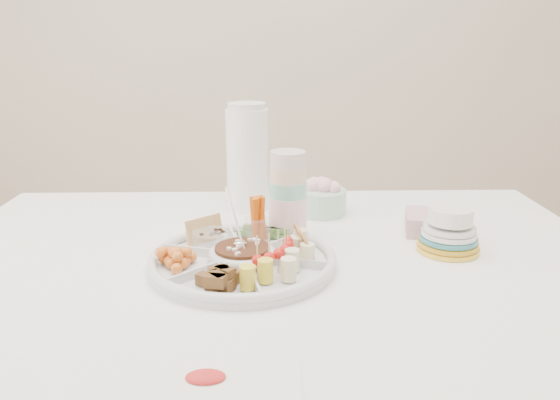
{
  "coord_description": "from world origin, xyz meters",
  "views": [
    {
      "loc": [
        -0.01,
        -1.1,
        1.22
      ],
      "look_at": [
        0.02,
        0.04,
        0.87
      ],
      "focal_mm": 35.0,
      "sensor_mm": 36.0,
      "label": 1
    }
  ],
  "objects": [
    {
      "name": "wall_back",
      "position": [
        0.0,
        2.0,
        1.35
      ],
      "size": [
        4.0,
        0.02,
        2.7
      ],
      "primitive_type": "cube",
      "color": "beige",
      "rests_on": "ground"
    },
    {
      "name": "party_tray",
      "position": [
        -0.06,
        -0.06,
        0.78
      ],
      "size": [
        0.48,
        0.48,
        0.04
      ],
      "primitive_type": "cylinder",
      "rotation": [
        0.0,
        0.0,
        -0.3
      ],
      "color": "silver",
      "rests_on": "dining_table"
    },
    {
      "name": "bean_dip",
      "position": [
        -0.06,
        -0.06,
        0.79
      ],
      "size": [
        0.14,
        0.14,
        0.04
      ],
      "primitive_type": "cylinder",
      "rotation": [
        0.0,
        0.0,
        -0.3
      ],
      "color": "#4A260D",
      "rests_on": "party_tray"
    },
    {
      "name": "tortillas",
      "position": [
        0.06,
        -0.03,
        0.8
      ],
      "size": [
        0.11,
        0.11,
        0.05
      ],
      "primitive_type": null,
      "rotation": [
        0.0,
        0.0,
        -0.3
      ],
      "color": "#936339",
      "rests_on": "party_tray"
    },
    {
      "name": "carrot_cucumber",
      "position": [
        -0.03,
        0.07,
        0.82
      ],
      "size": [
        0.15,
        0.15,
        0.11
      ],
      "primitive_type": null,
      "rotation": [
        0.0,
        0.0,
        -0.3
      ],
      "color": "#D25408",
      "rests_on": "party_tray"
    },
    {
      "name": "pita_raisins",
      "position": [
        -0.15,
        0.04,
        0.8
      ],
      "size": [
        0.14,
        0.14,
        0.06
      ],
      "primitive_type": null,
      "rotation": [
        0.0,
        0.0,
        -0.3
      ],
      "color": "tan",
      "rests_on": "party_tray"
    },
    {
      "name": "cherries",
      "position": [
        -0.19,
        -0.09,
        0.79
      ],
      "size": [
        0.12,
        0.12,
        0.04
      ],
      "primitive_type": null,
      "rotation": [
        0.0,
        0.0,
        -0.3
      ],
      "color": "#F89B40",
      "rests_on": "party_tray"
    },
    {
      "name": "granola_chunks",
      "position": [
        -0.1,
        -0.18,
        0.79
      ],
      "size": [
        0.12,
        0.12,
        0.04
      ],
      "primitive_type": null,
      "rotation": [
        0.0,
        0.0,
        -0.3
      ],
      "color": "#503420",
      "rests_on": "party_tray"
    },
    {
      "name": "banana_tomato",
      "position": [
        0.02,
        -0.15,
        0.82
      ],
      "size": [
        0.12,
        0.12,
        0.08
      ],
      "primitive_type": null,
      "rotation": [
        0.0,
        0.0,
        -0.3
      ],
      "color": "#F9E593",
      "rests_on": "party_tray"
    },
    {
      "name": "cup_stack",
      "position": [
        0.04,
        0.1,
        0.88
      ],
      "size": [
        0.11,
        0.11,
        0.25
      ],
      "primitive_type": "cylinder",
      "rotation": [
        0.0,
        0.0,
        -0.32
      ],
      "color": "#A1BF9C",
      "rests_on": "dining_table"
    },
    {
      "name": "thermos",
      "position": [
        -0.06,
        0.35,
        0.91
      ],
      "size": [
        0.13,
        0.13,
        0.3
      ],
      "primitive_type": "cylinder",
      "rotation": [
        0.0,
        0.0,
        0.12
      ],
      "color": "white",
      "rests_on": "dining_table"
    },
    {
      "name": "flower_bowl",
      "position": [
        0.13,
        0.29,
        0.81
      ],
      "size": [
        0.16,
        0.16,
        0.1
      ],
      "primitive_type": "cylinder",
      "rotation": [
        0.0,
        0.0,
        -0.2
      ],
      "color": "#9FB5AB",
      "rests_on": "dining_table"
    },
    {
      "name": "napkin_stack",
      "position": [
        0.4,
        0.14,
        0.78
      ],
      "size": [
        0.17,
        0.15,
        0.05
      ],
      "primitive_type": "cube",
      "rotation": [
        0.0,
        0.0,
        -0.21
      ],
      "color": "#CA9BA8",
      "rests_on": "dining_table"
    },
    {
      "name": "plate_stack",
      "position": [
        0.39,
        0.02,
        0.8
      ],
      "size": [
        0.16,
        0.16,
        0.09
      ],
      "primitive_type": "cylinder",
      "rotation": [
        0.0,
        0.0,
        0.17
      ],
      "color": "yellow",
      "rests_on": "dining_table"
    },
    {
      "name": "placemat",
      "position": [
        -0.13,
        -0.45,
        0.76
      ],
      "size": [
        0.33,
        0.11,
        0.01
      ],
      "primitive_type": "cube",
      "rotation": [
        0.0,
        0.0,
        -0.01
      ],
      "color": "white",
      "rests_on": "dining_table"
    }
  ]
}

